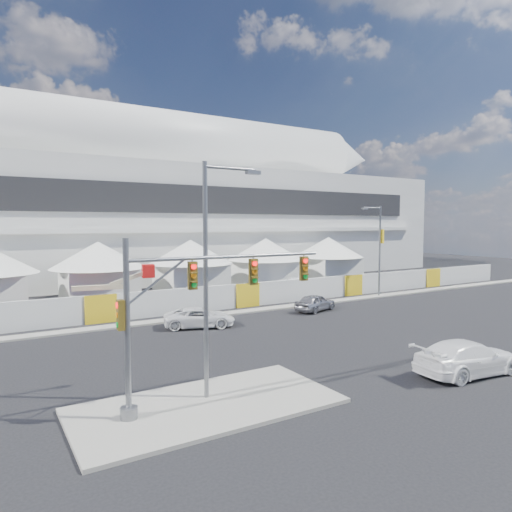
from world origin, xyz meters
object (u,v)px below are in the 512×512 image
pickup_curb (199,317)px  streetlight_median (211,263)px  streetlight_curb (378,244)px  boom_lift (92,301)px  lot_car_b (359,281)px  pickup_near (468,357)px  sedan_silver (315,303)px  lot_car_a (301,285)px  traffic_mast (181,312)px

pickup_curb → streetlight_median: bearing=177.8°
streetlight_curb → pickup_curb: bearing=-171.7°
streetlight_curb → boom_lift: bearing=167.8°
streetlight_curb → boom_lift: size_ratio=1.15×
lot_car_b → boom_lift: 28.38m
pickup_near → streetlight_curb: bearing=-30.2°
streetlight_median → boom_lift: bearing=91.1°
sedan_silver → boom_lift: boom_lift is taller
lot_car_b → streetlight_median: size_ratio=0.47×
lot_car_a → lot_car_b: lot_car_a is taller
lot_car_a → streetlight_median: bearing=-179.4°
streetlight_curb → boom_lift: streetlight_curb is taller
traffic_mast → pickup_near: bearing=-13.4°
sedan_silver → streetlight_median: 20.19m
lot_car_a → pickup_curb: bearing=164.7°
lot_car_a → boom_lift: 20.57m
pickup_near → lot_car_a: bearing=-13.9°
pickup_near → boom_lift: (-11.83, 23.81, 0.21)m
lot_car_b → streetlight_curb: size_ratio=0.50×
sedan_silver → boom_lift: 17.52m
pickup_curb → pickup_near: 16.77m
pickup_curb → lot_car_a: lot_car_a is taller
sedan_silver → pickup_curb: sedan_silver is taller
pickup_curb → pickup_near: size_ratio=0.87×
streetlight_median → streetlight_curb: streetlight_median is taller
lot_car_b → streetlight_curb: bearing=160.5°
lot_car_a → lot_car_b: bearing=-46.4°
pickup_near → lot_car_b: (16.55, 24.09, -0.05)m
sedan_silver → pickup_curb: bearing=75.3°
streetlight_median → pickup_curb: bearing=67.8°
streetlight_median → lot_car_b: bearing=36.4°
streetlight_median → boom_lift: (-0.38, 20.35, -4.44)m
pickup_near → lot_car_b: 29.23m
lot_car_a → streetlight_median: size_ratio=0.49×
lot_car_a → streetlight_curb: bearing=-96.8°
lot_car_b → streetlight_median: bearing=135.6°
pickup_curb → boom_lift: 9.90m
lot_car_a → streetlight_median: streetlight_median is taller
pickup_near → lot_car_b: bearing=-28.5°
streetlight_median → lot_car_a: bearing=45.8°
pickup_curb → streetlight_curb: bearing=-61.7°
pickup_curb → traffic_mast: bearing=172.9°
lot_car_a → streetlight_curb: streetlight_curb is taller
pickup_curb → lot_car_a: bearing=-40.0°
sedan_silver → lot_car_b: bearing=-74.1°
sedan_silver → streetlight_median: streetlight_median is taller
sedan_silver → traffic_mast: size_ratio=0.47×
sedan_silver → boom_lift: bearing=46.0°
sedan_silver → streetlight_curb: 10.88m
lot_car_b → streetlight_median: streetlight_median is taller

